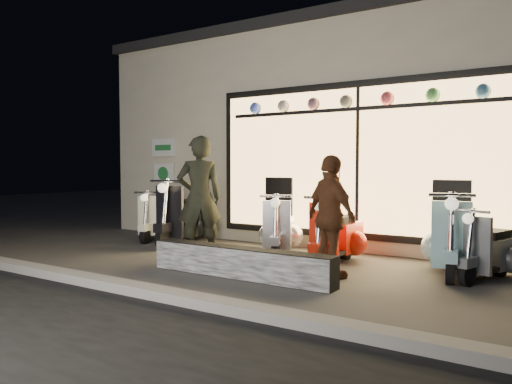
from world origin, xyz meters
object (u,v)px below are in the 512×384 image
scooter_silver (280,230)px  man (200,198)px  scooter_red (339,236)px  woman (331,217)px  graffiti_barrier (240,262)px

scooter_silver → man: man is taller
scooter_silver → scooter_red: scooter_red is taller
man → woman: 2.30m
scooter_silver → woman: (1.47, -1.21, 0.41)m
graffiti_barrier → man: 1.69m
woman → scooter_red: bearing=-41.4°
graffiti_barrier → scooter_silver: scooter_silver is taller
scooter_silver → woman: woman is taller
man → scooter_red: bearing=161.4°
scooter_silver → scooter_red: bearing=-32.8°
graffiti_barrier → scooter_red: bearing=68.9°
man → scooter_silver: bearing=-171.0°
man → graffiti_barrier: bearing=105.8°
scooter_red → woman: woman is taller
scooter_red → scooter_silver: bearing=172.0°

